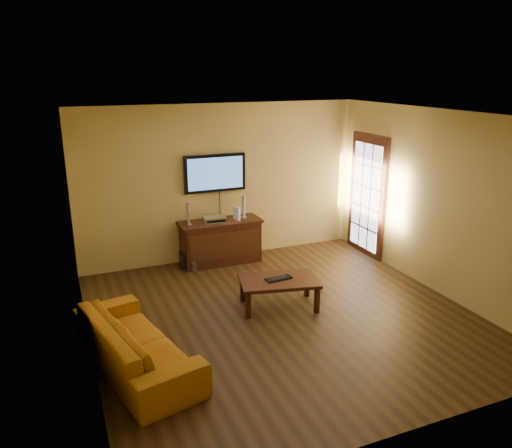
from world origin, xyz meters
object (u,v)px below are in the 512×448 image
coffee_table (279,283)px  subwoofer (187,260)px  media_console (221,242)px  speaker_right (244,208)px  speaker_left (188,215)px  av_receiver (215,219)px  television (215,173)px  sofa (135,335)px  bottle (195,268)px  game_console (237,213)px  keyboard (279,278)px

coffee_table → subwoofer: bearing=112.4°
media_console → speaker_right: (0.45, 0.04, 0.55)m
speaker_left → av_receiver: bearing=1.5°
media_console → speaker_left: speaker_left is taller
media_console → television: 1.18m
av_receiver → subwoofer: size_ratio=1.55×
speaker_left → speaker_right: bearing=2.9°
sofa → bottle: bearing=-43.1°
media_console → bottle: bearing=-150.4°
coffee_table → av_receiver: (-0.30, 1.94, 0.43)m
speaker_right → game_console: (-0.16, -0.07, -0.07)m
television → coffee_table: size_ratio=0.90×
game_console → subwoofer: 1.16m
media_console → sofa: (-1.91, -2.67, 0.02)m
television → speaker_left: bearing=-157.1°
av_receiver → bottle: av_receiver is taller
speaker_right → coffee_table: bearing=-97.0°
coffee_table → game_console: bearing=87.4°
media_console → television: (0.00, 0.23, 1.16)m
subwoofer → speaker_left: bearing=-24.8°
speaker_right → keyboard: (-0.24, -1.97, -0.50)m
subwoofer → game_console: bearing=2.5°
av_receiver → subwoofer: av_receiver is taller
coffee_table → bottle: size_ratio=5.28×
coffee_table → subwoofer: (-0.81, 1.96, -0.25)m
television → subwoofer: size_ratio=4.40×
game_console → television: bearing=123.8°
coffee_table → subwoofer: 2.13m
bottle → speaker_left: bearing=88.3°
media_console → speaker_left: (-0.56, -0.01, 0.54)m
media_console → av_receiver: bearing=177.1°
television → av_receiver: bearing=-113.5°
speaker_right → game_console: 0.19m
coffee_table → television: bearing=95.4°
sofa → subwoofer: 3.00m
media_console → coffee_table: size_ratio=1.18×
speaker_right → av_receiver: 0.56m
speaker_right → bottle: size_ratio=1.70×
media_console → bottle: size_ratio=6.21×
coffee_table → subwoofer: coffee_table is taller
sofa → speaker_right: 3.64m
bottle → keyboard: (0.77, -1.61, 0.33)m
television → bottle: size_ratio=4.75×
television → av_receiver: television is taller
av_receiver → speaker_left: bearing=-173.2°
television → game_console: (0.29, -0.26, -0.68)m
television → keyboard: (0.20, -2.16, -1.11)m
television → game_console: television is taller
av_receiver → bottle: (-0.47, -0.33, -0.69)m
bottle → keyboard: keyboard is taller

